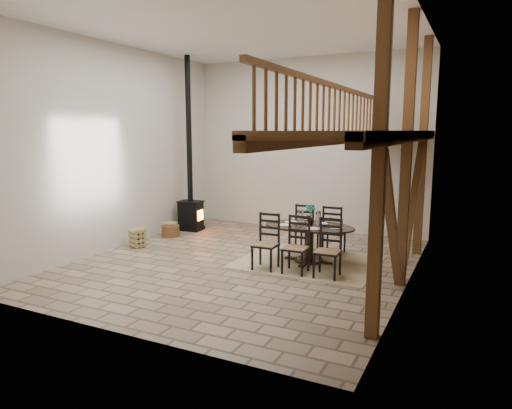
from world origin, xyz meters
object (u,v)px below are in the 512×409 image
at_px(dining_table, 307,244).
at_px(log_basket, 171,230).
at_px(log_stack, 138,238).
at_px(wood_stove, 190,192).

distance_m(dining_table, log_basket, 4.39).
xyz_separation_m(dining_table, log_stack, (-4.34, -0.50, -0.21)).
height_order(wood_stove, log_stack, wood_stove).
xyz_separation_m(log_basket, log_stack, (-0.04, -1.31, 0.06)).
distance_m(wood_stove, log_basket, 1.34).
bearing_deg(wood_stove, log_stack, -96.92).
bearing_deg(log_basket, log_stack, -91.73).
relative_size(wood_stove, log_stack, 10.65).
bearing_deg(dining_table, log_basket, 167.47).
height_order(wood_stove, log_basket, wood_stove).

